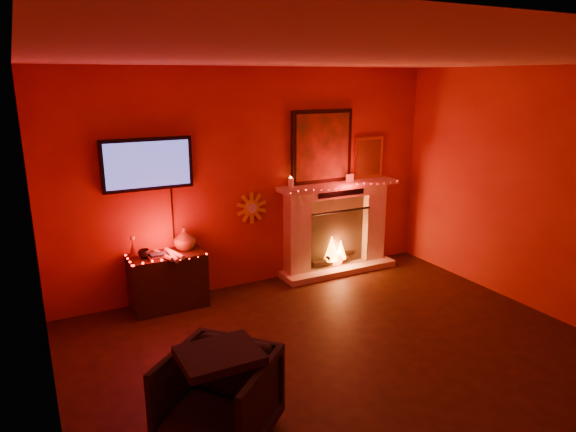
% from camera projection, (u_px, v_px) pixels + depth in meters
% --- Properties ---
extents(room, '(5.00, 5.00, 5.00)m').
position_uv_depth(room, '(378.00, 232.00, 4.20)').
color(room, black).
rests_on(room, ground).
extents(floor, '(5.00, 5.00, 0.00)m').
position_uv_depth(floor, '(371.00, 377.00, 4.56)').
color(floor, black).
rests_on(floor, ground).
extents(fireplace, '(1.72, 0.40, 2.18)m').
position_uv_depth(fireplace, '(336.00, 219.00, 6.92)').
color(fireplace, beige).
rests_on(fireplace, floor).
extents(tv, '(1.00, 0.07, 1.24)m').
position_uv_depth(tv, '(148.00, 164.00, 5.64)').
color(tv, black).
rests_on(tv, room).
extents(sunburst_clock, '(0.40, 0.03, 0.40)m').
position_uv_depth(sunburst_clock, '(252.00, 208.00, 6.39)').
color(sunburst_clock, gold).
rests_on(sunburst_clock, room).
extents(console_table, '(0.85, 0.55, 0.91)m').
position_uv_depth(console_table, '(169.00, 277.00, 5.86)').
color(console_table, black).
rests_on(console_table, floor).
extents(armchair, '(1.05, 1.05, 0.68)m').
position_uv_depth(armchair, '(219.00, 398.00, 3.69)').
color(armchair, black).
rests_on(armchair, floor).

